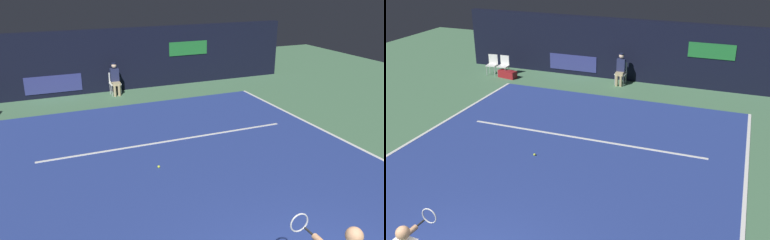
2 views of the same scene
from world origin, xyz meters
The scene contains 7 objects.
ground_plane centered at (0.00, 5.06, 0.00)m, with size 30.27×30.27×0.00m, color #4C7A56.
court_surface centered at (0.00, 5.06, 0.01)m, with size 9.67×12.11×0.01m, color navy.
line_sideline_left centered at (4.78, 5.06, 0.01)m, with size 0.10×12.11×0.01m, color white.
line_service centered at (0.00, 7.18, 0.01)m, with size 7.54×0.10×0.01m, color white.
back_wall centered at (0.00, 13.45, 1.30)m, with size 15.56×0.33×2.60m.
line_judge_on_chair centered at (-0.37, 12.70, 0.69)m, with size 0.44×0.53×1.32m.
tennis_ball centered at (-0.87, 5.63, 0.05)m, with size 0.07×0.07×0.07m, color #CCE033.
Camera 1 is at (-3.65, -3.14, 4.62)m, focal length 37.37 mm.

